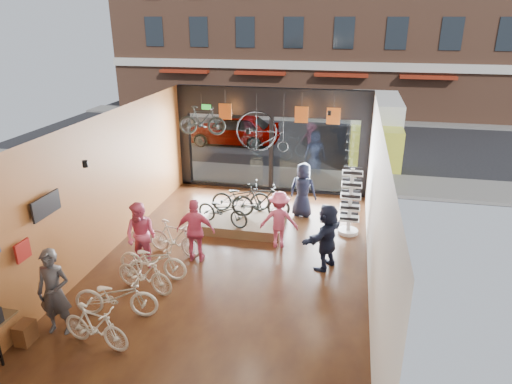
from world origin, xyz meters
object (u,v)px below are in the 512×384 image
(floor_bike_5, at_px, (175,238))
(customer_0, at_px, (54,292))
(customer_1, at_px, (141,236))
(customer_5, at_px, (327,237))
(display_bike_mid, at_px, (261,201))
(penny_farthing, at_px, (265,133))
(hung_bike, at_px, (202,120))
(floor_bike_2, at_px, (116,296))
(customer_3, at_px, (279,220))
(customer_2, at_px, (196,231))
(display_bike_right, at_px, (241,197))
(street_car, at_px, (234,129))
(customer_4, at_px, (303,190))
(floor_bike_1, at_px, (95,326))
(box_truck, at_px, (375,130))
(sunglasses_rack, at_px, (350,202))
(display_platform, at_px, (245,222))
(floor_bike_4, at_px, (153,260))
(floor_bike_3, at_px, (144,273))
(display_bike_left, at_px, (223,210))

(floor_bike_5, distance_m, customer_0, 3.79)
(customer_1, xyz_separation_m, customer_5, (4.65, 0.97, -0.01))
(display_bike_mid, xyz_separation_m, penny_farthing, (-0.25, 1.96, 1.65))
(penny_farthing, height_order, hung_bike, hung_bike)
(floor_bike_2, height_order, customer_3, customer_3)
(customer_5, bearing_deg, floor_bike_5, -60.18)
(floor_bike_5, height_order, customer_2, customer_2)
(display_bike_mid, relative_size, display_bike_right, 0.99)
(street_car, height_order, floor_bike_2, street_car)
(customer_4, bearing_deg, floor_bike_2, 74.16)
(street_car, xyz_separation_m, floor_bike_1, (1.19, -15.40, -0.33))
(box_truck, height_order, hung_bike, hung_bike)
(customer_3, bearing_deg, sunglasses_rack, -151.43)
(street_car, xyz_separation_m, floor_bike_2, (1.10, -14.39, -0.30))
(display_platform, bearing_deg, customer_3, -41.20)
(display_bike_mid, bearing_deg, customer_1, 137.85)
(customer_4, distance_m, hung_bike, 4.03)
(floor_bike_4, distance_m, floor_bike_5, 1.19)
(display_bike_right, height_order, penny_farthing, penny_farthing)
(street_car, height_order, display_bike_right, street_car)
(street_car, xyz_separation_m, floor_bike_3, (1.29, -13.38, -0.32))
(display_bike_mid, xyz_separation_m, customer_5, (2.14, -2.06, 0.04))
(street_car, xyz_separation_m, customer_5, (5.42, -11.39, 0.10))
(street_car, height_order, floor_bike_1, street_car)
(floor_bike_5, height_order, customer_0, customer_0)
(floor_bike_1, xyz_separation_m, floor_bike_5, (0.15, 3.84, 0.04))
(display_bike_left, bearing_deg, floor_bike_1, -175.03)
(floor_bike_2, distance_m, display_platform, 5.26)
(floor_bike_3, height_order, hung_bike, hung_bike)
(customer_2, relative_size, customer_4, 0.98)
(box_truck, height_order, customer_3, box_truck)
(penny_farthing, bearing_deg, display_bike_right, -106.65)
(penny_farthing, bearing_deg, customer_2, -102.87)
(floor_bike_2, relative_size, customer_5, 1.04)
(display_bike_left, bearing_deg, display_bike_mid, -39.32)
(box_truck, height_order, floor_bike_1, box_truck)
(hung_bike, bearing_deg, customer_1, 172.09)
(street_car, bearing_deg, customer_5, 25.45)
(floor_bike_4, relative_size, penny_farthing, 1.05)
(floor_bike_5, distance_m, penny_farthing, 4.94)
(floor_bike_3, distance_m, customer_4, 6.07)
(street_car, distance_m, floor_bike_5, 11.64)
(floor_bike_5, bearing_deg, customer_4, -31.02)
(street_car, bearing_deg, customer_2, 9.79)
(customer_3, bearing_deg, street_car, -74.12)
(floor_bike_2, distance_m, customer_0, 1.26)
(floor_bike_1, height_order, customer_1, customer_1)
(floor_bike_3, bearing_deg, display_bike_right, -2.20)
(floor_bike_2, bearing_deg, floor_bike_1, 176.71)
(street_car, distance_m, floor_bike_1, 15.45)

